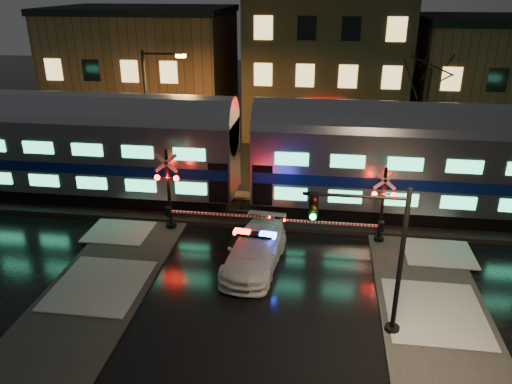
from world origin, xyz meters
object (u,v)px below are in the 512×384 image
police_car (255,251)px  traffic_light (374,259)px  crossing_signal_right (374,213)px  streetlight (151,107)px  crossing_signal_left (176,199)px

police_car → traffic_light: bearing=-34.2°
police_car → crossing_signal_right: 5.89m
traffic_light → streetlight: streetlight is taller
crossing_signal_right → traffic_light: 6.76m
police_car → crossing_signal_right: crossing_signal_right is taller
crossing_signal_right → crossing_signal_left: (-9.36, 0.01, 0.17)m
police_car → traffic_light: 6.27m
traffic_light → streetlight: size_ratio=0.71×
crossing_signal_left → streetlight: streetlight is taller
police_car → crossing_signal_left: (-4.24, 2.81, 0.96)m
police_car → crossing_signal_left: size_ratio=0.91×
police_car → crossing_signal_right: (5.12, 2.80, 0.78)m
traffic_light → streetlight: bearing=141.1°
crossing_signal_left → streetlight: (-3.27, 6.69, 2.77)m
police_car → traffic_light: traffic_light is taller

